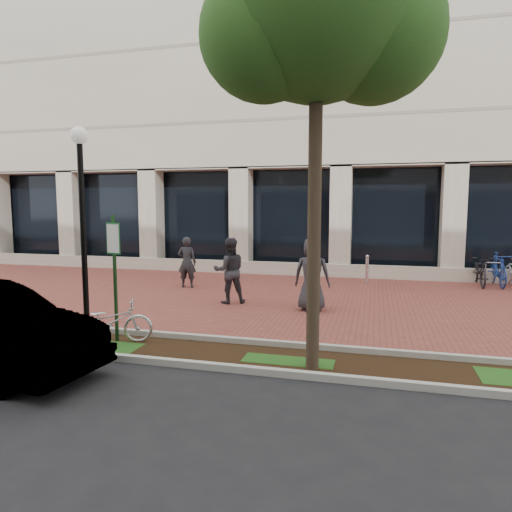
% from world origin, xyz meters
% --- Properties ---
extents(ground, '(120.00, 120.00, 0.00)m').
position_xyz_m(ground, '(0.00, 0.00, 0.00)').
color(ground, black).
rests_on(ground, ground).
extents(brick_plaza, '(40.00, 9.00, 0.01)m').
position_xyz_m(brick_plaza, '(0.00, 0.00, 0.01)').
color(brick_plaza, brown).
rests_on(brick_plaza, ground).
extents(planting_strip, '(40.00, 1.50, 0.01)m').
position_xyz_m(planting_strip, '(0.00, -5.25, 0.01)').
color(planting_strip, black).
rests_on(planting_strip, ground).
extents(curb_plaza_side, '(40.00, 0.12, 0.12)m').
position_xyz_m(curb_plaza_side, '(0.00, -4.50, 0.06)').
color(curb_plaza_side, '#ABABA1').
rests_on(curb_plaza_side, ground).
extents(curb_street_side, '(40.00, 0.12, 0.12)m').
position_xyz_m(curb_street_side, '(0.00, -6.00, 0.06)').
color(curb_street_side, '#ABABA1').
rests_on(curb_street_side, ground).
extents(near_office_building, '(40.00, 12.12, 16.00)m').
position_xyz_m(near_office_building, '(0.00, 10.47, 10.05)').
color(near_office_building, beige).
rests_on(near_office_building, ground).
extents(parking_sign, '(0.34, 0.07, 2.54)m').
position_xyz_m(parking_sign, '(-1.67, -5.00, 1.61)').
color(parking_sign, '#153918').
rests_on(parking_sign, ground).
extents(lamppost, '(0.36, 0.36, 4.33)m').
position_xyz_m(lamppost, '(-2.62, -4.60, 2.45)').
color(lamppost, black).
rests_on(lamppost, ground).
extents(street_tree, '(3.76, 3.14, 7.46)m').
position_xyz_m(street_tree, '(2.39, -5.48, 5.68)').
color(street_tree, '#493C29').
rests_on(street_tree, ground).
extents(locked_bicycle, '(1.77, 1.20, 0.88)m').
position_xyz_m(locked_bicycle, '(-1.73, -5.13, 0.44)').
color(locked_bicycle, silver).
rests_on(locked_bicycle, ground).
extents(pedestrian_left, '(0.66, 0.48, 1.70)m').
position_xyz_m(pedestrian_left, '(-2.71, 0.99, 0.85)').
color(pedestrian_left, '#252529').
rests_on(pedestrian_left, ground).
extents(pedestrian_mid, '(1.11, 1.01, 1.84)m').
position_xyz_m(pedestrian_mid, '(-0.59, -0.97, 0.92)').
color(pedestrian_mid, '#2B2A30').
rests_on(pedestrian_mid, ground).
extents(pedestrian_right, '(0.94, 0.61, 1.91)m').
position_xyz_m(pedestrian_right, '(1.75, -1.27, 0.95)').
color(pedestrian_right, '#2D2C32').
rests_on(pedestrian_right, ground).
extents(bollard, '(0.12, 0.12, 1.04)m').
position_xyz_m(bollard, '(3.06, 3.13, 0.53)').
color(bollard, silver).
rests_on(bollard, ground).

